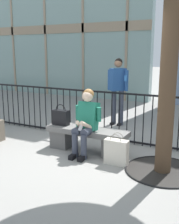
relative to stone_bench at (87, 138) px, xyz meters
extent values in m
plane|color=gray|center=(0.00, 0.00, -0.27)|extent=(60.00, 60.00, 0.00)
cube|color=slate|center=(0.00, 0.00, 0.13)|extent=(1.60, 0.44, 0.10)
cube|color=#605E5B|center=(-0.56, 0.00, -0.10)|extent=(0.36, 0.37, 0.35)
cube|color=#605E5B|center=(0.56, 0.00, -0.10)|extent=(0.36, 0.37, 0.35)
cylinder|color=#383D4C|center=(-0.04, -0.18, 0.20)|extent=(0.15, 0.40, 0.15)
cylinder|color=#383D4C|center=(-0.04, -0.38, -0.05)|extent=(0.11, 0.11, 0.45)
cube|color=black|center=(-0.04, -0.44, -0.23)|extent=(0.09, 0.22, 0.08)
cylinder|color=#383D4C|center=(0.14, -0.18, 0.20)|extent=(0.15, 0.40, 0.15)
cylinder|color=#383D4C|center=(0.14, -0.38, -0.05)|extent=(0.11, 0.11, 0.45)
cube|color=black|center=(0.14, -0.44, -0.23)|extent=(0.09, 0.22, 0.08)
cube|color=#1E7259|center=(0.05, -0.04, 0.44)|extent=(0.36, 0.30, 0.55)
cylinder|color=#1E7259|center=(-0.17, -0.04, 0.49)|extent=(0.08, 0.08, 0.26)
cylinder|color=beige|center=(-0.03, -0.26, 0.32)|extent=(0.16, 0.28, 0.20)
cylinder|color=#1E7259|center=(0.27, -0.04, 0.49)|extent=(0.08, 0.08, 0.26)
cylinder|color=beige|center=(0.13, -0.26, 0.32)|extent=(0.16, 0.28, 0.20)
cube|color=silver|center=(0.05, -0.32, 0.30)|extent=(0.07, 0.10, 0.13)
sphere|color=beige|center=(0.05, -0.06, 0.81)|extent=(0.20, 0.20, 0.20)
sphere|color=olive|center=(0.05, -0.03, 0.84)|extent=(0.20, 0.20, 0.20)
cube|color=black|center=(-0.58, -0.01, 0.33)|extent=(0.32, 0.15, 0.30)
torus|color=black|center=(-0.58, -0.01, 0.48)|extent=(0.22, 0.02, 0.22)
cube|color=beige|center=(0.73, -0.32, -0.06)|extent=(0.40, 0.16, 0.43)
torus|color=slate|center=(0.73, -0.38, 0.18)|extent=(0.19, 0.01, 0.19)
torus|color=slate|center=(0.73, -0.26, 0.18)|extent=(0.19, 0.01, 0.19)
cylinder|color=#383D4C|center=(-0.32, 2.09, 0.18)|extent=(0.13, 0.13, 0.90)
cube|color=black|center=(-0.32, 2.05, -0.24)|extent=(0.09, 0.22, 0.06)
cylinder|color=#383D4C|center=(-0.12, 2.09, 0.18)|extent=(0.13, 0.13, 0.90)
cube|color=black|center=(-0.12, 2.05, -0.24)|extent=(0.09, 0.22, 0.06)
cube|color=#234C8C|center=(-0.22, 2.09, 0.91)|extent=(0.42, 0.43, 0.56)
cylinder|color=#234C8C|center=(-0.46, 2.09, 0.89)|extent=(0.08, 0.08, 0.52)
cylinder|color=#234C8C|center=(0.01, 2.09, 0.89)|extent=(0.08, 0.08, 0.52)
sphere|color=#8E664C|center=(-0.22, 2.09, 1.31)|extent=(0.20, 0.20, 0.20)
sphere|color=black|center=(-0.22, 2.11, 1.34)|extent=(0.20, 0.20, 0.20)
cube|color=#2D6BB7|center=(0.02, 1.99, 0.96)|extent=(0.07, 0.01, 0.14)
cylinder|color=black|center=(-2.91, 0.79, 0.26)|extent=(0.02, 0.02, 1.06)
cylinder|color=black|center=(-2.74, 0.79, 0.26)|extent=(0.02, 0.02, 1.06)
cylinder|color=black|center=(-2.57, 0.79, 0.26)|extent=(0.02, 0.02, 1.06)
cylinder|color=black|center=(-2.40, 0.79, 0.26)|extent=(0.02, 0.02, 1.06)
cylinder|color=black|center=(-2.22, 0.79, 0.26)|extent=(0.02, 0.02, 1.06)
cylinder|color=black|center=(-2.05, 0.79, 0.26)|extent=(0.02, 0.02, 1.06)
cylinder|color=black|center=(-1.88, 0.79, 0.26)|extent=(0.02, 0.02, 1.06)
cylinder|color=black|center=(-1.71, 0.79, 0.26)|extent=(0.02, 0.02, 1.06)
cylinder|color=black|center=(-1.54, 0.79, 0.26)|extent=(0.02, 0.02, 1.06)
cylinder|color=black|center=(-1.37, 0.79, 0.26)|extent=(0.02, 0.02, 1.06)
cylinder|color=black|center=(-1.20, 0.79, 0.26)|extent=(0.02, 0.02, 1.06)
cylinder|color=black|center=(-1.03, 0.79, 0.26)|extent=(0.02, 0.02, 1.06)
cylinder|color=black|center=(-0.86, 0.79, 0.26)|extent=(0.02, 0.02, 1.06)
cylinder|color=black|center=(-0.68, 0.79, 0.26)|extent=(0.02, 0.02, 1.06)
cylinder|color=black|center=(-0.51, 0.79, 0.26)|extent=(0.02, 0.02, 1.06)
cylinder|color=black|center=(-0.34, 0.79, 0.26)|extent=(0.02, 0.02, 1.06)
cylinder|color=black|center=(-0.17, 0.79, 0.26)|extent=(0.02, 0.02, 1.06)
cylinder|color=black|center=(0.00, 0.79, 0.26)|extent=(0.02, 0.02, 1.06)
cylinder|color=black|center=(0.17, 0.79, 0.26)|extent=(0.02, 0.02, 1.06)
cylinder|color=black|center=(0.34, 0.79, 0.26)|extent=(0.02, 0.02, 1.06)
cylinder|color=black|center=(0.51, 0.79, 0.26)|extent=(0.02, 0.02, 1.06)
cylinder|color=black|center=(0.68, 0.79, 0.26)|extent=(0.02, 0.02, 1.06)
cylinder|color=black|center=(0.86, 0.79, 0.26)|extent=(0.02, 0.02, 1.06)
cylinder|color=black|center=(1.03, 0.79, 0.26)|extent=(0.02, 0.02, 1.06)
cylinder|color=black|center=(1.20, 0.79, 0.26)|extent=(0.02, 0.02, 1.06)
cylinder|color=black|center=(1.37, 0.79, 0.26)|extent=(0.02, 0.02, 1.06)
cylinder|color=black|center=(1.54, 0.79, 0.26)|extent=(0.02, 0.02, 1.06)
cube|color=black|center=(0.00, 0.79, -0.22)|extent=(7.19, 0.04, 0.04)
cube|color=black|center=(0.00, 0.79, 0.77)|extent=(7.19, 0.04, 0.04)
cylinder|color=black|center=(1.49, -0.24, -0.27)|extent=(1.17, 1.17, 0.01)
torus|color=black|center=(1.49, -0.24, -0.26)|extent=(1.20, 1.20, 0.03)
cylinder|color=#4C3826|center=(1.49, -0.24, 1.43)|extent=(0.25, 0.25, 3.40)
cube|color=gray|center=(-5.93, 5.55, 2.53)|extent=(11.15, 0.04, 0.36)
camera|label=1|loc=(2.32, -4.35, 1.60)|focal=43.47mm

